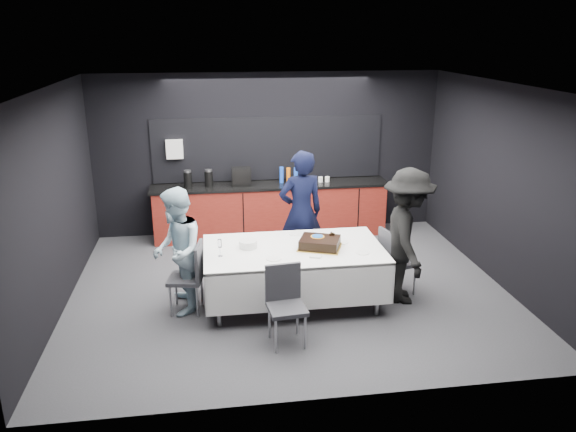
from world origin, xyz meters
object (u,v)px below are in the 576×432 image
object	(u,v)px
chair_right	(393,257)
chair_left	(191,273)
chair_near	(285,299)
person_center	(301,212)
champagne_flute	(220,244)
cake_assembly	(320,243)
plate_stack	(248,244)
person_left	(177,251)
party_table	(294,258)
person_right	(407,236)

from	to	relation	value
chair_right	chair_left	bearing A→B (deg)	-177.47
chair_left	chair_near	xyz separation A→B (m)	(1.08, -0.89, 0.00)
person_center	champagne_flute	bearing A→B (deg)	32.75
cake_assembly	chair_right	bearing A→B (deg)	6.16
cake_assembly	chair_right	world-z (taller)	cake_assembly
plate_stack	chair_left	size ratio (longest dim) A/B	0.25
champagne_flute	person_left	bearing A→B (deg)	164.91
party_table	person_center	bearing A→B (deg)	75.26
champagne_flute	chair_near	bearing A→B (deg)	-48.16
plate_stack	chair_near	size ratio (longest dim) A/B	0.25
person_center	person_right	size ratio (longest dim) A/B	1.02
person_center	person_right	bearing A→B (deg)	126.24
chair_right	chair_near	size ratio (longest dim) A/B	1.00
champagne_flute	person_left	xyz separation A→B (m)	(-0.53, 0.14, -0.12)
chair_left	chair_right	world-z (taller)	same
chair_right	person_left	xyz separation A→B (m)	(-2.87, -0.07, 0.28)
chair_near	person_right	distance (m)	1.94
chair_right	person_right	world-z (taller)	person_right
chair_right	chair_near	world-z (taller)	same
plate_stack	person_center	size ratio (longest dim) A/B	0.13
champagne_flute	person_center	xyz separation A→B (m)	(1.22, 1.16, -0.01)
person_left	person_right	xyz separation A→B (m)	(2.97, -0.12, 0.09)
champagne_flute	plate_stack	bearing A→B (deg)	33.30
plate_stack	chair_left	world-z (taller)	chair_left
plate_stack	champagne_flute	bearing A→B (deg)	-146.70
cake_assembly	person_left	world-z (taller)	person_left
cake_assembly	chair_left	size ratio (longest dim) A/B	0.71
chair_left	cake_assembly	bearing A→B (deg)	0.23
chair_right	person_center	distance (m)	1.51
chair_left	person_left	xyz separation A→B (m)	(-0.16, 0.05, 0.28)
cake_assembly	chair_left	distance (m)	1.69
person_left	person_right	size ratio (longest dim) A/B	0.90
cake_assembly	person_center	bearing A→B (deg)	93.98
chair_left	person_center	size ratio (longest dim) A/B	0.50
plate_stack	cake_assembly	bearing A→B (deg)	-8.50
person_right	person_center	bearing A→B (deg)	55.59
plate_stack	chair_near	xyz separation A→B (m)	(0.34, -1.03, -0.30)
chair_right	person_left	distance (m)	2.89
cake_assembly	person_center	size ratio (longest dim) A/B	0.35
chair_near	person_center	xyz separation A→B (m)	(0.51, 1.95, 0.39)
champagne_flute	person_right	size ratio (longest dim) A/B	0.12
plate_stack	person_right	bearing A→B (deg)	-6.09
chair_right	person_center	size ratio (longest dim) A/B	0.50
chair_left	person_left	bearing A→B (deg)	164.04
champagne_flute	chair_right	bearing A→B (deg)	5.32
person_right	chair_near	bearing A→B (deg)	123.82
party_table	chair_near	world-z (taller)	chair_near
chair_left	person_right	bearing A→B (deg)	-1.55
chair_left	person_left	distance (m)	0.33
plate_stack	person_right	size ratio (longest dim) A/B	0.13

